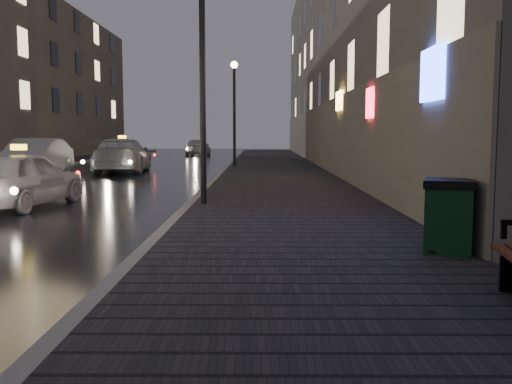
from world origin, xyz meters
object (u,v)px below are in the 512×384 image
trash_bin (449,215)px  lamp_near (202,59)px  taxi_near (20,179)px  car_far (198,147)px  car_left_mid (35,158)px  lamp_far (234,100)px  taxi_mid (123,155)px

trash_bin → lamp_near: bearing=145.1°
trash_bin → taxi_near: taxi_near is taller
taxi_near → car_far: 31.91m
car_left_mid → lamp_near: bearing=-52.0°
lamp_far → car_far: bearing=102.6°
lamp_far → taxi_near: lamp_far is taller
taxi_mid → lamp_far: bearing=-153.4°
taxi_near → car_left_mid: size_ratio=0.85×
taxi_mid → lamp_near: bearing=106.5°
lamp_far → car_far: 16.96m
lamp_near → lamp_far: bearing=90.0°
taxi_near → car_far: size_ratio=1.00×
taxi_near → car_far: taxi_near is taller
lamp_far → car_far: size_ratio=1.29×
taxi_mid → trash_bin: bearing=111.3°
trash_bin → taxi_mid: (-8.98, 18.41, 0.11)m
lamp_far → car_left_mid: 10.46m
trash_bin → car_left_mid: 18.98m
taxi_near → car_far: (0.84, 31.90, -0.00)m
lamp_near → car_left_mid: lamp_near is taller
car_far → lamp_far: bearing=105.2°
lamp_near → car_left_mid: (-7.73, 9.49, -2.69)m
car_left_mid → taxi_mid: size_ratio=0.90×
lamp_far → taxi_mid: bearing=-148.7°
lamp_near → car_left_mid: size_ratio=1.09×
taxi_mid → car_far: bearing=-98.7°
taxi_mid → car_far: (1.37, 19.38, -0.08)m
car_left_mid → car_far: (4.07, 22.84, -0.10)m
lamp_near → taxi_mid: (-5.03, 12.94, -2.71)m
taxi_near → car_left_mid: (-3.22, 9.06, 0.10)m
lamp_near → car_far: size_ratio=1.29×
lamp_near → lamp_far: size_ratio=1.00×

